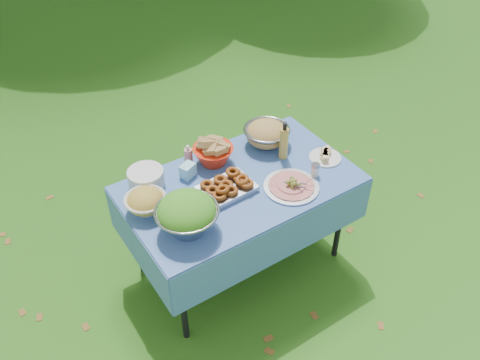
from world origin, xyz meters
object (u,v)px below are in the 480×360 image
object	(u,v)px
charcuterie_platter	(292,183)
picnic_table	(240,225)
bread_bowl	(213,151)
pasta_bowl_steel	(267,133)
salad_bowl	(187,214)
plate_stack	(146,178)
oil_bottle	(284,140)

from	to	relation	value
charcuterie_platter	picnic_table	bearing A→B (deg)	138.20
bread_bowl	pasta_bowl_steel	bearing A→B (deg)	-3.09
salad_bowl	charcuterie_platter	size ratio (longest dim) A/B	1.04
salad_bowl	charcuterie_platter	world-z (taller)	salad_bowl
picnic_table	charcuterie_platter	bearing A→B (deg)	-41.80
picnic_table	salad_bowl	bearing A→B (deg)	-159.45
picnic_table	charcuterie_platter	distance (m)	0.53
plate_stack	oil_bottle	world-z (taller)	oil_bottle
oil_bottle	pasta_bowl_steel	bearing A→B (deg)	91.01
salad_bowl	charcuterie_platter	xyz separation A→B (m)	(0.71, -0.04, -0.08)
bread_bowl	oil_bottle	size ratio (longest dim) A/B	1.00
salad_bowl	oil_bottle	xyz separation A→B (m)	(0.86, 0.24, 0.02)
plate_stack	pasta_bowl_steel	distance (m)	0.88
salad_bowl	charcuterie_platter	bearing A→B (deg)	-3.09
picnic_table	salad_bowl	size ratio (longest dim) A/B	4.04
picnic_table	oil_bottle	distance (m)	0.65
pasta_bowl_steel	charcuterie_platter	size ratio (longest dim) A/B	0.90
picnic_table	oil_bottle	world-z (taller)	oil_bottle
plate_stack	picnic_table	bearing A→B (deg)	-31.42
bread_bowl	pasta_bowl_steel	size ratio (longest dim) A/B	0.85
bread_bowl	charcuterie_platter	size ratio (longest dim) A/B	0.77
charcuterie_platter	bread_bowl	bearing A→B (deg)	119.10
oil_bottle	plate_stack	bearing A→B (deg)	164.73
plate_stack	charcuterie_platter	bearing A→B (deg)	-35.11
plate_stack	charcuterie_platter	distance (m)	0.90
plate_stack	bread_bowl	xyz separation A→B (m)	(0.47, -0.03, 0.03)
salad_bowl	plate_stack	distance (m)	0.49
pasta_bowl_steel	charcuterie_platter	bearing A→B (deg)	-106.97
picnic_table	plate_stack	size ratio (longest dim) A/B	6.48
charcuterie_platter	oil_bottle	bearing A→B (deg)	62.47
plate_stack	pasta_bowl_steel	size ratio (longest dim) A/B	0.72
picnic_table	bread_bowl	bearing A→B (deg)	96.42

